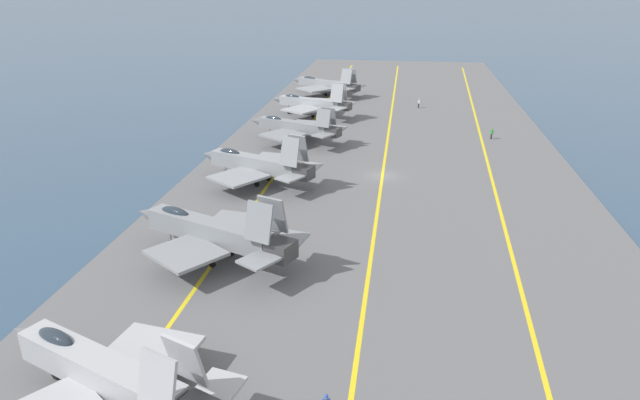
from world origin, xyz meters
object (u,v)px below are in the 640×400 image
object	(u,v)px
parked_jet_fifth	(296,127)
parked_jet_seventh	(326,84)
crew_white_vest	(419,103)
parked_jet_second	(103,373)
parked_jet_sixth	(312,103)
parked_jet_third	(212,231)
crew_green_vest	(492,133)
parked_jet_fourth	(257,164)

from	to	relation	value
parked_jet_fifth	parked_jet_seventh	distance (m)	37.32
crew_white_vest	parked_jet_second	bearing A→B (deg)	167.38
parked_jet_second	parked_jet_sixth	world-z (taller)	parked_jet_sixth
parked_jet_third	parked_jet_fifth	bearing A→B (deg)	-0.22
parked_jet_fifth	parked_jet_sixth	xyz separation A→B (m)	(17.04, 0.21, 0.06)
parked_jet_sixth	crew_green_vest	world-z (taller)	parked_jet_sixth
parked_jet_second	parked_jet_third	xyz separation A→B (m)	(18.94, -0.14, 0.28)
parked_jet_third	parked_jet_fourth	xyz separation A→B (m)	(20.11, 1.15, -0.29)
parked_jet_third	parked_jet_seventh	bearing A→B (deg)	0.29
parked_jet_fifth	crew_white_vest	world-z (taller)	parked_jet_fifth
crew_green_vest	parked_jet_second	bearing A→B (deg)	154.97
parked_jet_third	crew_green_vest	world-z (taller)	parked_jet_third
parked_jet_fourth	parked_jet_seventh	world-z (taller)	parked_jet_fourth
parked_jet_second	parked_jet_seventh	world-z (taller)	parked_jet_second
parked_jet_third	crew_white_vest	xyz separation A→B (m)	(65.66, -18.80, -1.71)
parked_jet_third	parked_jet_fifth	world-z (taller)	parked_jet_third
parked_jet_sixth	parked_jet_seventh	xyz separation A→B (m)	(20.28, 0.32, -0.22)
parked_jet_third	crew_green_vest	size ratio (longest dim) A/B	10.09
parked_jet_third	parked_jet_sixth	distance (m)	55.54
parked_jet_second	parked_jet_fourth	xyz separation A→B (m)	(39.05, 1.01, -0.00)
parked_jet_second	parked_jet_seventh	bearing A→B (deg)	0.15
parked_jet_third	parked_jet_sixth	xyz separation A→B (m)	(55.53, 0.06, -0.22)
parked_jet_second	parked_jet_sixth	xyz separation A→B (m)	(74.48, -0.08, 0.06)
parked_jet_third	parked_jet_seventh	size ratio (longest dim) A/B	1.03
parked_jet_fifth	parked_jet_seventh	size ratio (longest dim) A/B	0.93
parked_jet_sixth	parked_jet_seventh	world-z (taller)	parked_jet_sixth
parked_jet_third	parked_jet_seventh	world-z (taller)	parked_jet_third
parked_jet_fifth	crew_white_vest	size ratio (longest dim) A/B	8.86
parked_jet_fourth	parked_jet_sixth	xyz separation A→B (m)	(35.42, -1.09, 0.07)
parked_jet_sixth	crew_white_vest	xyz separation A→B (m)	(10.13, -18.86, -1.50)
parked_jet_fifth	crew_white_vest	bearing A→B (deg)	-34.48
parked_jet_sixth	crew_white_vest	size ratio (longest dim) A/B	8.91
parked_jet_fourth	parked_jet_sixth	bearing A→B (deg)	-1.76
parked_jet_second	crew_green_vest	bearing A→B (deg)	-25.03
parked_jet_seventh	crew_green_vest	xyz separation A→B (m)	(-31.07, -30.00, -1.30)
parked_jet_seventh	crew_green_vest	bearing A→B (deg)	-136.00
crew_white_vest	crew_green_vest	bearing A→B (deg)	-152.66
parked_jet_second	parked_jet_third	bearing A→B (deg)	-0.41
parked_jet_fifth	parked_jet_third	bearing A→B (deg)	179.78
parked_jet_second	parked_jet_sixth	distance (m)	74.48
parked_jet_fourth	parked_jet_fifth	bearing A→B (deg)	-4.03
parked_jet_sixth	parked_jet_fifth	bearing A→B (deg)	-179.30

